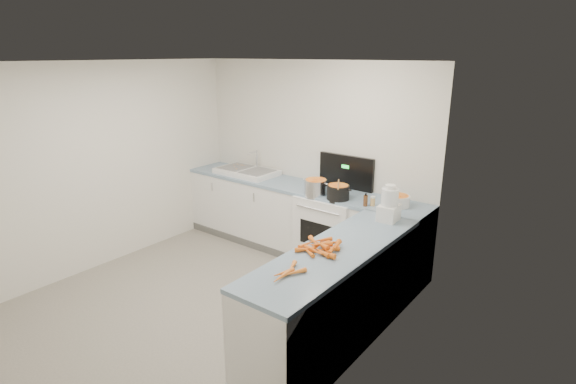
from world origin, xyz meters
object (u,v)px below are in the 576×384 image
Objects in this scene: steel_pot at (316,188)px; black_pot at (338,193)px; stove at (332,228)px; food_processor at (389,205)px; mixing_bowl at (398,201)px; spice_jar at (373,202)px; extract_bottle at (365,201)px; sink at (247,171)px.

black_pot is at bearing 1.27° from steel_pot.
stove reaches higher than food_processor.
steel_pot is 1.04× the size of mixing_bowl.
mixing_bowl is at bearing 35.64° from spice_jar.
extract_bottle is at bearing -19.66° from stove.
steel_pot reaches higher than black_pot.
food_processor reaches higher than black_pot.
mixing_bowl reaches higher than extract_bottle.
extract_bottle is 0.49m from food_processor.
sink is 3.25× the size of black_pot.
extract_bottle is at bearing -3.68° from black_pot.
food_processor is (0.12, -0.48, 0.10)m from mixing_bowl.
mixing_bowl is 0.71× the size of food_processor.
sink is at bearing -179.72° from mixing_bowl.
sink is 9.30× the size of spice_jar.
food_processor is at bearing -11.07° from sink.
black_pot reaches higher than spice_jar.
sink is at bearing 175.84° from spice_jar.
mixing_bowl is at bearing 104.11° from food_processor.
sink is at bearing 179.38° from stove.
steel_pot is at bearing -8.34° from sink.
extract_bottle is 1.33× the size of spice_jar.
mixing_bowl is (0.97, 0.20, -0.02)m from steel_pot.
black_pot is at bearing -175.26° from spice_jar.
sink reaches higher than extract_bottle.
black_pot is at bearing 159.91° from food_processor.
sink is 2.00m from extract_bottle.
steel_pot is 1.06× the size of black_pot.
black_pot is 0.43m from spice_jar.
stove is 0.59m from steel_pot.
extract_bottle is at bearing -142.15° from mixing_bowl.
stove reaches higher than mixing_bowl.
steel_pot is (1.31, -0.19, 0.04)m from sink.
mixing_bowl is 0.50m from food_processor.
steel_pot is 0.74× the size of food_processor.
food_processor is (0.34, -0.32, 0.12)m from spice_jar.
sink is 2.44m from food_processor.
sink is 3.20× the size of mixing_bowl.
stove is at bearing 167.46° from spice_jar.
sink is 7.02× the size of extract_bottle.
food_processor is at bearing -14.30° from steel_pot.
steel_pot is 0.31m from black_pot.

